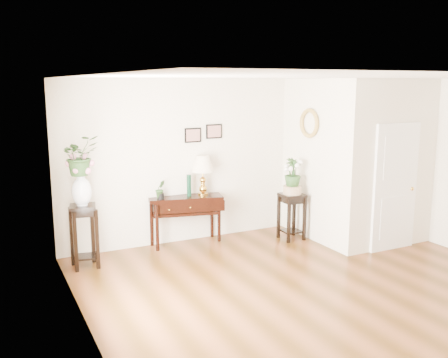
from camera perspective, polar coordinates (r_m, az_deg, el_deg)
floor at (r=7.02m, az=10.59°, el=-12.13°), size 6.00×5.50×0.02m
ceiling at (r=6.47m, az=11.47°, el=11.36°), size 6.00×5.50×0.02m
wall_back at (r=8.91m, az=0.26°, el=2.35°), size 6.00×0.02×2.80m
wall_left at (r=5.38m, az=-15.42°, el=-3.75°), size 0.02×5.50×2.80m
partition at (r=9.27m, az=14.73°, el=2.32°), size 1.80×1.95×2.80m
door at (r=8.61m, az=18.97°, el=-0.91°), size 0.90×0.05×2.10m
art_print_left at (r=8.56m, az=-3.58°, el=5.01°), size 0.30×0.02×0.25m
art_print_right at (r=8.72m, az=-1.15°, el=5.47°), size 0.30×0.02×0.25m
wall_ornament at (r=8.71m, az=9.69°, el=6.30°), size 0.07×0.51×0.51m
console_table at (r=8.60m, az=-4.39°, el=-4.70°), size 1.31×0.68×0.83m
table_lamp at (r=8.56m, az=-2.44°, el=0.51°), size 0.52×0.52×0.69m
green_vase at (r=8.49m, az=-4.03°, el=-0.83°), size 0.10×0.10×0.37m
potted_plant at (r=8.32m, az=-7.29°, el=-1.27°), size 0.18×0.15×0.30m
plant_stand_a at (r=7.77m, az=-15.69°, el=-6.32°), size 0.44×0.44×0.96m
porcelain_vase at (r=7.60m, az=-15.97°, el=-1.25°), size 0.37×0.37×0.50m
lily_arrangement at (r=7.52m, az=-16.15°, el=2.25°), size 0.64×0.60×0.59m
plant_stand_b at (r=8.90m, az=7.72°, el=-4.27°), size 0.40×0.40×0.82m
ceramic_bowl at (r=8.79m, az=7.80°, el=-1.18°), size 0.41×0.41×0.14m
narcissus at (r=8.73m, az=7.85°, el=0.70°), size 0.33×0.33×0.51m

